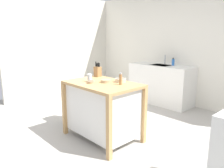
{
  "coord_description": "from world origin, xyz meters",
  "views": [
    {
      "loc": [
        2.54,
        -2.05,
        1.56
      ],
      "look_at": [
        0.13,
        0.2,
        0.83
      ],
      "focal_mm": 34.79,
      "sensor_mm": 36.0,
      "label": 1
    }
  ],
  "objects_px": {
    "kitchen_island": "(102,108)",
    "bowl_ceramic_small": "(106,81)",
    "bowl_stoneware_deep": "(120,80)",
    "trash_bin": "(76,106)",
    "drinking_cup": "(90,78)",
    "bowl_ceramic_wide": "(91,82)",
    "pepper_grinder": "(121,79)",
    "bottle_dish_soap": "(173,62)",
    "sink_faucet": "(165,60)",
    "knife_block": "(98,71)"
  },
  "relations": [
    {
      "from": "bowl_ceramic_small",
      "to": "sink_faucet",
      "type": "relative_size",
      "value": 0.69
    },
    {
      "from": "bowl_ceramic_small",
      "to": "bottle_dish_soap",
      "type": "relative_size",
      "value": 0.88
    },
    {
      "from": "bowl_ceramic_wide",
      "to": "pepper_grinder",
      "type": "distance_m",
      "value": 0.45
    },
    {
      "from": "kitchen_island",
      "to": "bowl_ceramic_small",
      "type": "bearing_deg",
      "value": 69.12
    },
    {
      "from": "bowl_stoneware_deep",
      "to": "bottle_dish_soap",
      "type": "xyz_separation_m",
      "value": [
        -0.4,
        2.11,
        0.08
      ]
    },
    {
      "from": "bowl_stoneware_deep",
      "to": "knife_block",
      "type": "bearing_deg",
      "value": 175.64
    },
    {
      "from": "bowl_stoneware_deep",
      "to": "drinking_cup",
      "type": "bearing_deg",
      "value": -137.6
    },
    {
      "from": "drinking_cup",
      "to": "bottle_dish_soap",
      "type": "xyz_separation_m",
      "value": [
        -0.06,
        2.43,
        0.05
      ]
    },
    {
      "from": "bowl_ceramic_wide",
      "to": "pepper_grinder",
      "type": "bearing_deg",
      "value": 32.96
    },
    {
      "from": "drinking_cup",
      "to": "bowl_ceramic_wide",
      "type": "bearing_deg",
      "value": -26.52
    },
    {
      "from": "knife_block",
      "to": "pepper_grinder",
      "type": "xyz_separation_m",
      "value": [
        0.73,
        -0.17,
        -0.01
      ]
    },
    {
      "from": "trash_bin",
      "to": "bowl_ceramic_wide",
      "type": "bearing_deg",
      "value": -14.13
    },
    {
      "from": "kitchen_island",
      "to": "bowl_ceramic_wide",
      "type": "bearing_deg",
      "value": -122.96
    },
    {
      "from": "kitchen_island",
      "to": "bottle_dish_soap",
      "type": "relative_size",
      "value": 6.51
    },
    {
      "from": "bottle_dish_soap",
      "to": "pepper_grinder",
      "type": "bearing_deg",
      "value": -76.59
    },
    {
      "from": "trash_bin",
      "to": "bowl_stoneware_deep",
      "type": "bearing_deg",
      "value": 11.2
    },
    {
      "from": "knife_block",
      "to": "bottle_dish_soap",
      "type": "bearing_deg",
      "value": 84.61
    },
    {
      "from": "kitchen_island",
      "to": "pepper_grinder",
      "type": "height_order",
      "value": "pepper_grinder"
    },
    {
      "from": "kitchen_island",
      "to": "knife_block",
      "type": "bearing_deg",
      "value": 148.16
    },
    {
      "from": "sink_faucet",
      "to": "bowl_stoneware_deep",
      "type": "bearing_deg",
      "value": -73.4
    },
    {
      "from": "pepper_grinder",
      "to": "bowl_stoneware_deep",
      "type": "bearing_deg",
      "value": 135.48
    },
    {
      "from": "kitchen_island",
      "to": "knife_block",
      "type": "xyz_separation_m",
      "value": [
        -0.44,
        0.28,
        0.48
      ]
    },
    {
      "from": "pepper_grinder",
      "to": "bottle_dish_soap",
      "type": "xyz_separation_m",
      "value": [
        -0.53,
        2.24,
        0.02
      ]
    },
    {
      "from": "bowl_ceramic_wide",
      "to": "bowl_stoneware_deep",
      "type": "height_order",
      "value": "bowl_stoneware_deep"
    },
    {
      "from": "bowl_ceramic_small",
      "to": "drinking_cup",
      "type": "xyz_separation_m",
      "value": [
        -0.21,
        -0.14,
        0.04
      ]
    },
    {
      "from": "knife_block",
      "to": "bowl_stoneware_deep",
      "type": "relative_size",
      "value": 1.53
    },
    {
      "from": "sink_faucet",
      "to": "bottle_dish_soap",
      "type": "height_order",
      "value": "sink_faucet"
    },
    {
      "from": "kitchen_island",
      "to": "bottle_dish_soap",
      "type": "xyz_separation_m",
      "value": [
        -0.25,
        2.34,
        0.49
      ]
    },
    {
      "from": "drinking_cup",
      "to": "sink_faucet",
      "type": "relative_size",
      "value": 0.54
    },
    {
      "from": "bowl_stoneware_deep",
      "to": "drinking_cup",
      "type": "relative_size",
      "value": 1.38
    },
    {
      "from": "bowl_ceramic_wide",
      "to": "sink_faucet",
      "type": "xyz_separation_m",
      "value": [
        -0.39,
        2.5,
        0.12
      ]
    },
    {
      "from": "drinking_cup",
      "to": "sink_faucet",
      "type": "height_order",
      "value": "sink_faucet"
    },
    {
      "from": "bowl_stoneware_deep",
      "to": "pepper_grinder",
      "type": "relative_size",
      "value": 0.92
    },
    {
      "from": "bowl_stoneware_deep",
      "to": "sink_faucet",
      "type": "relative_size",
      "value": 0.75
    },
    {
      "from": "knife_block",
      "to": "kitchen_island",
      "type": "bearing_deg",
      "value": -31.84
    },
    {
      "from": "bowl_ceramic_wide",
      "to": "drinking_cup",
      "type": "xyz_separation_m",
      "value": [
        -0.1,
        0.05,
        0.04
      ]
    },
    {
      "from": "knife_block",
      "to": "sink_faucet",
      "type": "height_order",
      "value": "knife_block"
    },
    {
      "from": "bowl_stoneware_deep",
      "to": "trash_bin",
      "type": "xyz_separation_m",
      "value": [
        -0.96,
        -0.19,
        -0.6
      ]
    },
    {
      "from": "bowl_ceramic_small",
      "to": "kitchen_island",
      "type": "bearing_deg",
      "value": -110.88
    },
    {
      "from": "bowl_ceramic_small",
      "to": "bottle_dish_soap",
      "type": "xyz_separation_m",
      "value": [
        -0.27,
        2.29,
        0.08
      ]
    },
    {
      "from": "bowl_ceramic_small",
      "to": "bottle_dish_soap",
      "type": "distance_m",
      "value": 2.3
    },
    {
      "from": "bowl_stoneware_deep",
      "to": "drinking_cup",
      "type": "xyz_separation_m",
      "value": [
        -0.35,
        -0.32,
        0.03
      ]
    },
    {
      "from": "bowl_stoneware_deep",
      "to": "bottle_dish_soap",
      "type": "bearing_deg",
      "value": 100.83
    },
    {
      "from": "pepper_grinder",
      "to": "bowl_ceramic_small",
      "type": "bearing_deg",
      "value": -169.04
    },
    {
      "from": "bowl_ceramic_small",
      "to": "bowl_ceramic_wide",
      "type": "relative_size",
      "value": 1.25
    },
    {
      "from": "pepper_grinder",
      "to": "bowl_ceramic_wide",
      "type": "bearing_deg",
      "value": -147.04
    },
    {
      "from": "bowl_ceramic_small",
      "to": "drinking_cup",
      "type": "distance_m",
      "value": 0.26
    },
    {
      "from": "bowl_ceramic_small",
      "to": "pepper_grinder",
      "type": "distance_m",
      "value": 0.28
    },
    {
      "from": "bowl_stoneware_deep",
      "to": "trash_bin",
      "type": "relative_size",
      "value": 0.26
    },
    {
      "from": "bowl_ceramic_wide",
      "to": "pepper_grinder",
      "type": "relative_size",
      "value": 0.68
    }
  ]
}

